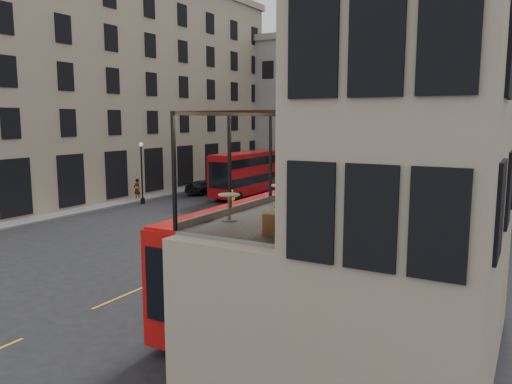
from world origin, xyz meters
The scene contains 31 objects.
ground centered at (0.00, 0.00, 0.00)m, with size 140.00×140.00×0.00m, color black.
host_building_main centered at (9.95, 0.00, 7.79)m, with size 7.26×11.40×15.10m.
host_frontage centered at (6.50, 0.00, 2.25)m, with size 3.00×11.00×4.50m, color tan.
cafe_floor centered at (6.50, 0.00, 4.55)m, with size 3.00×10.00×0.10m, color slate.
building_left centered at (-26.96, 20.00, 11.38)m, with size 14.60×50.60×22.00m.
gateway centered at (-5.00, 47.99, 9.39)m, with size 35.00×10.60×18.00m.
pavement_far centered at (-6.00, 38.00, 0.06)m, with size 40.00×12.00×0.12m, color slate.
pavement_left centered at (-22.00, 12.00, 0.06)m, with size 8.00×48.00×0.12m, color slate.
traffic_light_near centered at (-1.00, 12.00, 2.42)m, with size 0.16×0.20×3.80m.
traffic_light_far centered at (-15.00, 28.00, 2.42)m, with size 0.16×0.20×3.80m.
street_lamp_a centered at (-17.00, 18.00, 2.39)m, with size 0.36×0.36×5.33m.
street_lamp_b centered at (-6.00, 34.00, 2.39)m, with size 0.36×0.36×5.33m.
bus_near centered at (3.50, 1.73, 2.31)m, with size 2.54×10.34×4.11m.
bus_far centered at (-11.26, 26.51, 2.35)m, with size 2.44×10.50×4.19m.
car_a centered at (-5.38, 23.66, 0.69)m, with size 1.64×4.07×1.39m, color #A4A7AC.
car_b centered at (0.80, 25.07, 0.78)m, with size 1.65×4.72×1.56m, color #B40D0B.
car_c centered at (-15.44, 25.51, 0.67)m, with size 1.89×4.65×1.35m, color black.
bicycle centered at (-5.82, 18.34, 0.49)m, with size 0.65×1.87×0.98m, color gray.
cyclist centered at (-8.02, 18.28, 0.92)m, with size 0.67×0.44×1.84m, color #BDE818.
pedestrian_a centered at (-15.53, 34.47, 0.88)m, with size 0.86×0.67×1.76m, color gray.
pedestrian_b centered at (-8.53, 37.24, 0.86)m, with size 1.11×0.64×1.72m, color gray.
pedestrian_c centered at (-0.25, 32.77, 0.99)m, with size 1.16×0.48×1.97m, color gray.
pedestrian_d centered at (6.70, 29.09, 0.98)m, with size 0.95×0.62×1.95m, color gray.
pedestrian_e centered at (-19.00, 19.49, 0.96)m, with size 0.70×0.46×1.92m, color gray.
cafe_table_near centered at (5.51, -3.34, 5.08)m, with size 0.58×0.58×0.73m.
cafe_table_mid centered at (5.75, -0.79, 5.06)m, with size 0.56×0.56×0.69m.
cafe_table_far centered at (5.65, 2.75, 5.04)m, with size 0.53×0.53×0.66m.
cafe_chair_a centered at (7.31, -4.13, 4.89)m, with size 0.55×0.55×0.96m.
cafe_chair_b centered at (7.38, -0.65, 4.88)m, with size 0.47×0.47×0.91m.
cafe_chair_c centered at (7.66, 0.19, 4.86)m, with size 0.44×0.44×0.84m.
cafe_chair_d centered at (7.40, 3.38, 4.88)m, with size 0.49×0.49×0.93m.
Camera 1 is at (12.59, -14.45, 7.31)m, focal length 35.00 mm.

